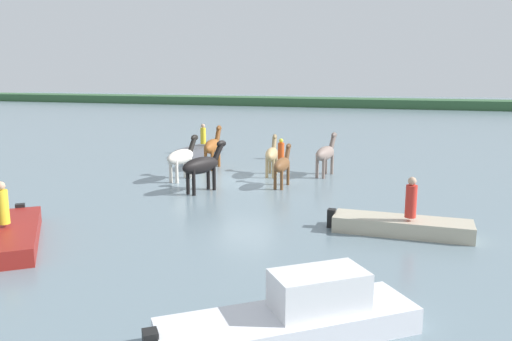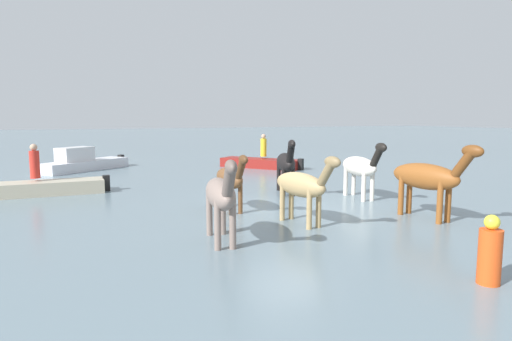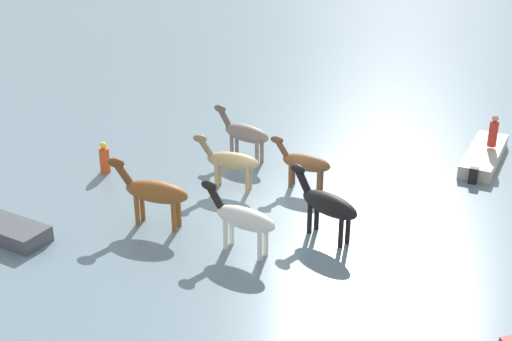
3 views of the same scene
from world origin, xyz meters
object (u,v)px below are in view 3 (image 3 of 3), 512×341
Objects in this scene: horse_lead at (243,218)px; horse_dun_straggler at (304,163)px; horse_dark_mare at (245,133)px; horse_mid_herd at (154,192)px; person_boatman_standing at (493,132)px; horse_chestnut_trailing at (327,204)px; boat_launch_far at (484,158)px; horse_gray_outer at (231,161)px; buoy_channel_marker at (105,159)px.

horse_dun_straggler is at bearing -82.94° from horse_lead.
horse_dark_mare is at bearing -23.80° from horse_dun_straggler.
horse_mid_herd is 12.68m from person_boatman_standing.
boat_launch_far is at bearing -93.31° from horse_chestnut_trailing.
horse_lead is at bearing 152.76° from boat_launch_far.
horse_chestnut_trailing is 8.44m from boat_launch_far.
horse_lead is 4.16m from horse_gray_outer.
horse_dark_mare is 1.06× the size of horse_gray_outer.
horse_chestnut_trailing is at bearing -168.51° from horse_mid_herd.
person_boatman_standing reaches higher than boat_launch_far.
horse_chestnut_trailing reaches higher than buoy_channel_marker.
horse_lead reaches higher than buoy_channel_marker.
horse_dark_mare reaches higher than boat_launch_far.
horse_chestnut_trailing is 8.70m from person_boatman_standing.
buoy_channel_marker is at bearing -40.00° from horse_mid_herd.
horse_mid_herd is 3.40m from horse_gray_outer.
horse_dark_mare is 0.59× the size of boat_launch_far.
horse_lead is (-4.58, -0.06, 0.12)m from horse_dun_straggler.
horse_lead is at bearing 152.12° from person_boatman_standing.
horse_dun_straggler is 7.08m from buoy_channel_marker.
boat_launch_far is at bearing -149.18° from horse_gray_outer.
horse_chestnut_trailing is 4.40m from horse_gray_outer.
horse_gray_outer is at bearing 130.28° from boat_launch_far.
buoy_channel_marker is (-3.18, 3.92, -0.54)m from horse_dark_mare.
horse_dun_straggler is 7.15m from boat_launch_far.
horse_mid_herd is at bearing 66.93° from horse_gray_outer.
horse_lead is at bearing 126.15° from horse_dark_mare.
buoy_channel_marker is (2.49, 3.79, -0.61)m from horse_mid_herd.
horse_dark_mare reaches higher than horse_gray_outer.
horse_lead reaches higher than horse_gray_outer.
horse_chestnut_trailing is at bearing -95.86° from buoy_channel_marker.
buoy_channel_marker is at bearing 120.47° from boat_launch_far.
horse_chestnut_trailing is at bearing -128.78° from horse_lead.
horse_mid_herd reaches higher than horse_chestnut_trailing.
horse_mid_herd is 1.06× the size of horse_lead.
horse_chestnut_trailing is at bearing 148.30° from horse_gray_outer.
person_boatman_standing is (5.23, -5.25, 0.18)m from horse_dun_straggler.
horse_lead is at bearing -111.40° from buoy_channel_marker.
horse_dark_mare is 0.99× the size of horse_chestnut_trailing.
horse_mid_herd is 5.33m from horse_dun_straggler.
horse_chestnut_trailing reaches higher than horse_gray_outer.
person_boatman_standing is (9.61, -8.27, -0.00)m from horse_mid_herd.
horse_dark_mare is 2.48m from horse_gray_outer.
horse_gray_outer is at bearing 26.65° from horse_dun_straggler.
buoy_channel_marker is (-0.81, 4.61, -0.48)m from horse_gray_outer.
horse_dark_mare is 5.08m from buoy_channel_marker.
person_boatman_standing is at bearing -134.77° from horse_dun_straggler.
horse_dark_mare is at bearing 115.84° from person_boatman_standing.
horse_chestnut_trailing is 1.07× the size of horse_gray_outer.
horse_chestnut_trailing reaches higher than horse_dark_mare.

